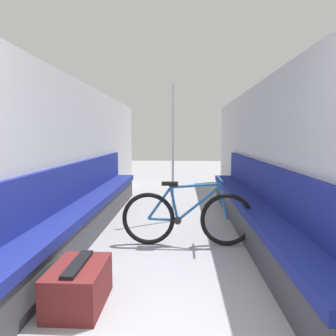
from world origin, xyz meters
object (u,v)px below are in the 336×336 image
grab_pole_near (173,156)px  bench_seat_row_right (254,211)px  bicycle (187,218)px  luggage_bag (79,285)px  bench_seat_row_left (87,209)px

grab_pole_near → bench_seat_row_right: bearing=-28.1°
bicycle → luggage_bag: bearing=-126.4°
bicycle → luggage_bag: bicycle is taller
bench_seat_row_left → bench_seat_row_right: same height
bench_seat_row_left → bench_seat_row_right: bearing=0.0°
bicycle → luggage_bag: size_ratio=2.82×
luggage_bag → bench_seat_row_right: bearing=45.2°
grab_pole_near → luggage_bag: grab_pole_near is taller
bench_seat_row_right → bench_seat_row_left: bearing=180.0°
bench_seat_row_right → grab_pole_near: grab_pole_near is taller
bench_seat_row_left → luggage_bag: 1.89m
bench_seat_row_right → bicycle: (-0.91, -0.44, 0.02)m
bicycle → luggage_bag: (-0.89, -1.38, -0.18)m
bench_seat_row_left → grab_pole_near: bearing=26.9°
grab_pole_near → luggage_bag: bearing=-105.7°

